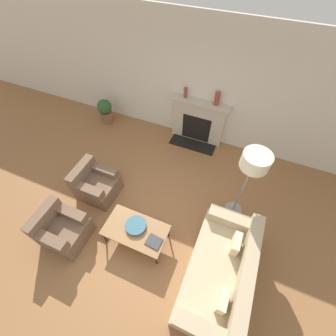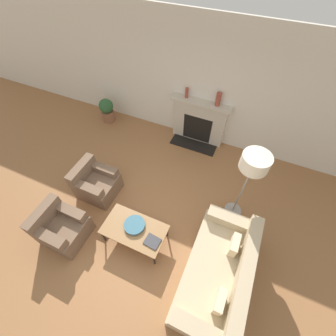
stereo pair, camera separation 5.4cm
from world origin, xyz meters
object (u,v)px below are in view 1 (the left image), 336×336
object	(u,v)px
armchair_far	(96,184)
floor_lamp	(254,165)
mantel_vase_center_left	(217,99)
coffee_table	(136,230)
bowl	(136,225)
couch	(221,272)
potted_plant	(105,110)
mantel_vase_left	(185,93)
armchair_near	(62,229)
fireplace	(198,122)
book	(154,242)

from	to	relation	value
armchair_far	floor_lamp	xyz separation A→B (m)	(2.82, 0.72, 1.16)
floor_lamp	mantel_vase_center_left	distance (m)	2.04
coffee_table	bowl	distance (m)	0.09
couch	mantel_vase_center_left	distance (m)	3.47
potted_plant	mantel_vase_center_left	bearing A→B (deg)	6.20
floor_lamp	mantel_vase_left	bearing A→B (deg)	135.54
armchair_near	floor_lamp	size ratio (longest dim) A/B	0.45
armchair_far	floor_lamp	distance (m)	3.14
armchair_near	potted_plant	size ratio (longest dim) A/B	1.13
bowl	floor_lamp	xyz separation A→B (m)	(1.56, 1.27, 1.00)
couch	floor_lamp	distance (m)	1.81
fireplace	potted_plant	bearing A→B (deg)	-173.25
bowl	floor_lamp	world-z (taller)	floor_lamp
mantel_vase_left	armchair_near	bearing A→B (deg)	-106.34
bowl	mantel_vase_center_left	world-z (taller)	mantel_vase_center_left
fireplace	bowl	xyz separation A→B (m)	(-0.16, -3.00, -0.11)
floor_lamp	mantel_vase_center_left	world-z (taller)	floor_lamp
coffee_table	book	bearing A→B (deg)	-10.79
floor_lamp	bowl	bearing A→B (deg)	-140.89
armchair_near	coffee_table	world-z (taller)	armchair_near
floor_lamp	potted_plant	distance (m)	4.35
fireplace	potted_plant	xyz separation A→B (m)	(-2.56, -0.30, -0.20)
mantel_vase_center_left	coffee_table	bearing A→B (deg)	-99.32
armchair_near	book	distance (m)	1.73
book	floor_lamp	distance (m)	2.08
coffee_table	floor_lamp	xyz separation A→B (m)	(1.55, 1.32, 1.07)
fireplace	coffee_table	size ratio (longest dim) A/B	1.26
coffee_table	mantel_vase_left	world-z (taller)	mantel_vase_left
couch	book	distance (m)	1.20
book	potted_plant	size ratio (longest dim) A/B	0.40
fireplace	couch	distance (m)	3.45
mantel_vase_left	mantel_vase_center_left	world-z (taller)	mantel_vase_center_left
mantel_vase_left	book	bearing A→B (deg)	-78.63
potted_plant	armchair_far	bearing A→B (deg)	-62.17
floor_lamp	potted_plant	bearing A→B (deg)	160.15
fireplace	book	size ratio (longest dim) A/B	5.24
fireplace	armchair_far	distance (m)	2.85
mantel_vase_left	mantel_vase_center_left	distance (m)	0.74
couch	coffee_table	size ratio (longest dim) A/B	1.72
couch	potted_plant	bearing A→B (deg)	-125.15
book	mantel_vase_center_left	distance (m)	3.27
mantel_vase_left	armchair_far	bearing A→B (deg)	-112.86
mantel_vase_left	bowl	bearing A→B (deg)	-85.89
couch	armchair_near	world-z (taller)	couch
bowl	potted_plant	xyz separation A→B (m)	(-2.40, 2.70, -0.09)
armchair_far	potted_plant	bearing A→B (deg)	27.83
coffee_table	mantel_vase_center_left	size ratio (longest dim) A/B	3.71
couch	mantel_vase_center_left	size ratio (longest dim) A/B	6.38
bowl	mantel_vase_left	xyz separation A→B (m)	(-0.22, 3.02, 0.82)
fireplace	bowl	size ratio (longest dim) A/B	3.80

